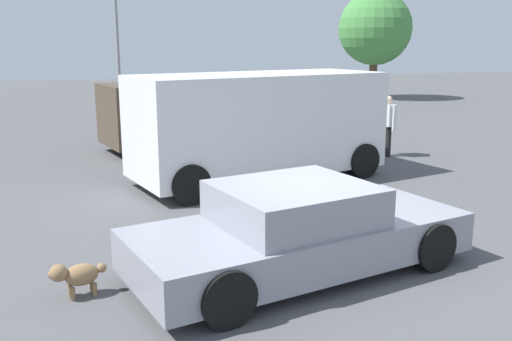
{
  "coord_description": "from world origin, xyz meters",
  "views": [
    {
      "loc": [
        -2.71,
        -6.74,
        2.93
      ],
      "look_at": [
        -0.18,
        1.74,
        0.9
      ],
      "focal_mm": 39.72,
      "sensor_mm": 36.0,
      "label": 1
    }
  ],
  "objects_px": {
    "suv_dark": "(191,112)",
    "pedestrian": "(387,121)",
    "sedan_foreground": "(299,231)",
    "van_white": "(259,124)",
    "dog": "(77,275)"
  },
  "relations": [
    {
      "from": "suv_dark",
      "to": "dog",
      "type": "bearing_deg",
      "value": 57.64
    },
    {
      "from": "van_white",
      "to": "pedestrian",
      "type": "relative_size",
      "value": 3.62
    },
    {
      "from": "sedan_foreground",
      "to": "van_white",
      "type": "distance_m",
      "value": 5.04
    },
    {
      "from": "sedan_foreground",
      "to": "van_white",
      "type": "relative_size",
      "value": 0.83
    },
    {
      "from": "sedan_foreground",
      "to": "dog",
      "type": "distance_m",
      "value": 2.76
    },
    {
      "from": "dog",
      "to": "van_white",
      "type": "distance_m",
      "value": 6.21
    },
    {
      "from": "sedan_foreground",
      "to": "suv_dark",
      "type": "distance_m",
      "value": 9.09
    },
    {
      "from": "van_white",
      "to": "suv_dark",
      "type": "height_order",
      "value": "van_white"
    },
    {
      "from": "sedan_foreground",
      "to": "dog",
      "type": "bearing_deg",
      "value": 166.35
    },
    {
      "from": "van_white",
      "to": "pedestrian",
      "type": "xyz_separation_m",
      "value": [
        3.93,
        1.54,
        -0.3
      ]
    },
    {
      "from": "pedestrian",
      "to": "dog",
      "type": "bearing_deg",
      "value": 28.38
    },
    {
      "from": "suv_dark",
      "to": "pedestrian",
      "type": "height_order",
      "value": "suv_dark"
    },
    {
      "from": "dog",
      "to": "suv_dark",
      "type": "xyz_separation_m",
      "value": [
        3.0,
        9.07,
        0.74
      ]
    },
    {
      "from": "sedan_foreground",
      "to": "suv_dark",
      "type": "height_order",
      "value": "suv_dark"
    },
    {
      "from": "dog",
      "to": "pedestrian",
      "type": "distance_m",
      "value": 10.0
    }
  ]
}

